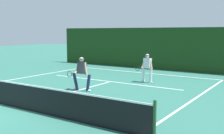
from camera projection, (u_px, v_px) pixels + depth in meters
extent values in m
plane|color=#296254|center=(15.00, 107.00, 10.49)|extent=(80.00, 80.00, 0.00)
cube|color=white|center=(143.00, 73.00, 19.27)|extent=(10.59, 0.10, 0.01)
cube|color=white|center=(111.00, 82.00, 15.90)|extent=(8.64, 0.10, 0.01)
cube|color=white|center=(72.00, 92.00, 13.14)|extent=(0.10, 6.40, 0.01)
cylinder|color=#1E4723|center=(155.00, 120.00, 7.28)|extent=(0.09, 0.09, 1.08)
cube|color=black|center=(15.00, 96.00, 10.43)|extent=(11.43, 0.02, 0.92)
cube|color=white|center=(14.00, 83.00, 10.37)|extent=(11.43, 0.03, 0.05)
cylinder|color=#1E234C|center=(88.00, 83.00, 13.27)|extent=(0.29, 0.16, 0.84)
cylinder|color=#1E234C|center=(76.00, 81.00, 13.64)|extent=(0.35, 0.17, 0.83)
ellipsoid|color=white|center=(88.00, 90.00, 13.31)|extent=(0.27, 0.13, 0.09)
ellipsoid|color=white|center=(76.00, 89.00, 13.69)|extent=(0.27, 0.13, 0.09)
cube|color=#2D3338|center=(82.00, 68.00, 13.37)|extent=(0.45, 0.37, 0.61)
cylinder|color=tan|center=(86.00, 69.00, 13.25)|extent=(0.21, 0.11, 0.64)
cylinder|color=tan|center=(78.00, 68.00, 13.49)|extent=(0.13, 0.51, 0.52)
sphere|color=tan|center=(82.00, 59.00, 13.31)|extent=(0.22, 0.22, 0.22)
cylinder|color=#19478C|center=(82.00, 59.00, 13.31)|extent=(0.25, 0.25, 0.04)
cylinder|color=black|center=(74.00, 73.00, 13.32)|extent=(0.05, 0.26, 0.03)
torus|color=black|center=(69.00, 74.00, 13.03)|extent=(0.29, 0.04, 0.29)
cylinder|color=silver|center=(151.00, 76.00, 15.45)|extent=(0.20, 0.16, 0.82)
cylinder|color=silver|center=(143.00, 75.00, 15.73)|extent=(0.22, 0.16, 0.82)
ellipsoid|color=white|center=(151.00, 82.00, 15.49)|extent=(0.27, 0.13, 0.09)
ellipsoid|color=white|center=(143.00, 81.00, 15.77)|extent=(0.27, 0.13, 0.09)
cube|color=silver|center=(147.00, 63.00, 15.50)|extent=(0.44, 0.29, 0.59)
cylinder|color=beige|center=(151.00, 64.00, 15.36)|extent=(0.22, 0.11, 0.63)
cylinder|color=beige|center=(144.00, 63.00, 15.64)|extent=(0.13, 0.49, 0.53)
sphere|color=beige|center=(147.00, 56.00, 15.45)|extent=(0.22, 0.22, 0.22)
cylinder|color=#19478C|center=(147.00, 55.00, 15.44)|extent=(0.25, 0.25, 0.04)
cylinder|color=black|center=(141.00, 68.00, 15.50)|extent=(0.05, 0.26, 0.03)
torus|color=black|center=(137.00, 68.00, 15.23)|extent=(0.29, 0.04, 0.29)
cube|color=#183815|center=(157.00, 49.00, 20.97)|extent=(18.31, 0.12, 3.17)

